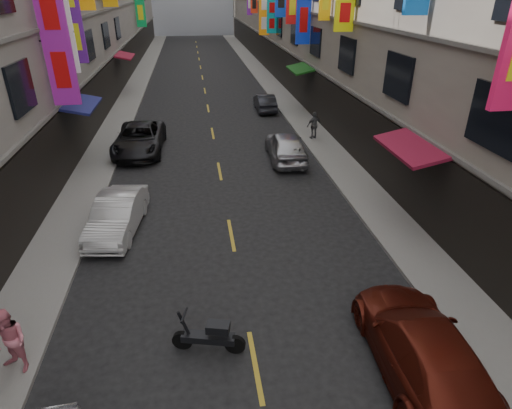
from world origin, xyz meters
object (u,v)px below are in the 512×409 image
object	(u,v)px
scooter_crossing	(210,336)
pedestrian_lfar	(10,342)
pedestrian_rfar	(314,125)
car_left_far	(139,139)
car_left_mid	(117,215)
car_right_near	(423,349)
car_right_mid	(286,146)
scooter_far_right	(293,157)
car_right_far	(265,102)

from	to	relation	value
scooter_crossing	pedestrian_lfar	distance (m)	4.41
pedestrian_rfar	car_left_far	bearing A→B (deg)	-11.93
car_left_mid	pedestrian_rfar	xyz separation A→B (m)	(9.70, 8.96, 0.23)
car_right_near	pedestrian_rfar	bearing A→B (deg)	-93.89
car_left_mid	car_right_mid	world-z (taller)	car_right_mid
scooter_crossing	car_right_mid	bearing A→B (deg)	-5.42
car_right_mid	scooter_far_right	bearing A→B (deg)	104.22
car_left_mid	pedestrian_lfar	bearing A→B (deg)	-94.98
car_left_far	car_right_near	distance (m)	17.79
scooter_far_right	car_right_far	distance (m)	10.62
scooter_crossing	car_right_far	size ratio (longest dim) A/B	0.50
car_right_near	pedestrian_rfar	xyz separation A→B (m)	(2.02, 16.55, 0.17)
scooter_far_right	car_right_near	bearing A→B (deg)	77.68
pedestrian_lfar	car_right_mid	bearing A→B (deg)	84.89
scooter_far_right	car_left_mid	world-z (taller)	car_left_mid
car_right_near	pedestrian_lfar	distance (m)	9.18
pedestrian_lfar	car_left_far	bearing A→B (deg)	114.91
car_right_far	pedestrian_lfar	bearing A→B (deg)	67.65
scooter_far_right	car_right_near	size ratio (longest dim) A/B	0.36
car_left_mid	car_right_far	xyz separation A→B (m)	(8.00, 15.92, -0.08)
scooter_crossing	pedestrian_lfar	xyz separation A→B (m)	(-4.38, -0.05, 0.51)
scooter_far_right	pedestrian_lfar	bearing A→B (deg)	39.53
car_left_mid	pedestrian_rfar	size ratio (longest dim) A/B	2.61
car_right_near	pedestrian_rfar	world-z (taller)	pedestrian_rfar
scooter_crossing	car_left_far	bearing A→B (deg)	25.93
car_right_mid	car_left_mid	bearing A→B (deg)	41.95
scooter_crossing	car_right_near	world-z (taller)	car_right_near
scooter_crossing	pedestrian_rfar	size ratio (longest dim) A/B	1.15
scooter_far_right	car_left_far	bearing A→B (deg)	-34.88
scooter_far_right	pedestrian_lfar	size ratio (longest dim) A/B	1.07
car_left_mid	car_right_near	size ratio (longest dim) A/B	0.81
scooter_crossing	scooter_far_right	size ratio (longest dim) A/B	0.99
scooter_far_right	car_left_mid	size ratio (longest dim) A/B	0.44
car_right_mid	pedestrian_lfar	xyz separation A→B (m)	(-8.86, -12.44, 0.21)
car_left_far	pedestrian_lfar	size ratio (longest dim) A/B	3.15
pedestrian_lfar	pedestrian_rfar	bearing A→B (deg)	84.29
scooter_far_right	car_left_far	distance (m)	8.27
car_left_far	car_right_mid	distance (m)	7.80
scooter_far_right	pedestrian_lfar	xyz separation A→B (m)	(-9.04, -11.58, 0.51)
car_left_mid	pedestrian_rfar	distance (m)	13.21
car_right_near	car_right_mid	distance (m)	13.76
car_left_far	pedestrian_lfar	distance (m)	14.80
car_left_mid	car_left_far	world-z (taller)	car_left_far
scooter_far_right	car_right_far	bearing A→B (deg)	-104.42
car_left_mid	car_right_mid	distance (m)	9.68
car_right_mid	car_left_far	bearing A→B (deg)	-14.65
pedestrian_rfar	scooter_far_right	bearing A→B (deg)	45.75
scooter_crossing	car_right_mid	world-z (taller)	car_right_mid
car_left_mid	pedestrian_lfar	xyz separation A→B (m)	(-1.40, -6.28, 0.29)
scooter_far_right	car_left_far	size ratio (longest dim) A/B	0.34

